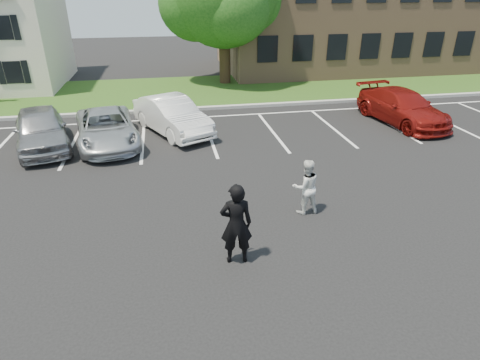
# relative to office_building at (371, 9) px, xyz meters

# --- Properties ---
(ground_plane) EXTENTS (90.00, 90.00, 0.00)m
(ground_plane) POSITION_rel_office_building_xyz_m (-14.00, -21.99, -4.16)
(ground_plane) COLOR black
(ground_plane) RESTS_ON ground
(curb) EXTENTS (40.00, 0.30, 0.15)m
(curb) POSITION_rel_office_building_xyz_m (-14.00, -9.99, -4.08)
(curb) COLOR gray
(curb) RESTS_ON ground
(grass_strip) EXTENTS (44.00, 8.00, 0.08)m
(grass_strip) POSITION_rel_office_building_xyz_m (-14.00, -5.99, -4.12)
(grass_strip) COLOR #244519
(grass_strip) RESTS_ON ground
(stall_lines) EXTENTS (34.00, 5.36, 0.01)m
(stall_lines) POSITION_rel_office_building_xyz_m (-12.60, -13.04, -4.15)
(stall_lines) COLOR white
(stall_lines) RESTS_ON ground
(office_building) EXTENTS (22.40, 10.40, 8.30)m
(office_building) POSITION_rel_office_building_xyz_m (0.00, 0.00, 0.00)
(office_building) COLOR #987152
(office_building) RESTS_ON ground
(man_black_suit) EXTENTS (0.77, 0.53, 2.01)m
(man_black_suit) POSITION_rel_office_building_xyz_m (-14.41, -22.70, -3.15)
(man_black_suit) COLOR black
(man_black_suit) RESTS_ON ground
(man_white_shirt) EXTENTS (0.82, 0.66, 1.60)m
(man_white_shirt) POSITION_rel_office_building_xyz_m (-12.11, -20.86, -3.36)
(man_white_shirt) COLOR silver
(man_white_shirt) RESTS_ON ground
(car_silver_west) EXTENTS (3.05, 4.93, 1.57)m
(car_silver_west) POSITION_rel_office_building_xyz_m (-20.62, -14.15, -3.38)
(car_silver_west) COLOR #9F9FA3
(car_silver_west) RESTS_ON ground
(car_silver_minivan) EXTENTS (3.06, 5.15, 1.34)m
(car_silver_minivan) POSITION_rel_office_building_xyz_m (-18.15, -14.20, -3.49)
(car_silver_minivan) COLOR #B8BBC0
(car_silver_minivan) RESTS_ON ground
(car_white_sedan) EXTENTS (3.48, 4.90, 1.53)m
(car_white_sedan) POSITION_rel_office_building_xyz_m (-15.52, -13.29, -3.39)
(car_white_sedan) COLOR white
(car_white_sedan) RESTS_ON ground
(car_red_compact) EXTENTS (2.79, 5.38, 1.49)m
(car_red_compact) POSITION_rel_office_building_xyz_m (-5.00, -13.88, -3.41)
(car_red_compact) COLOR maroon
(car_red_compact) RESTS_ON ground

